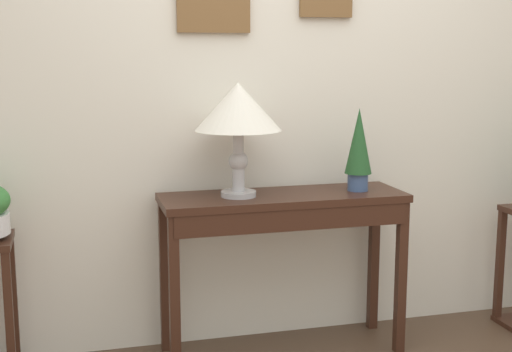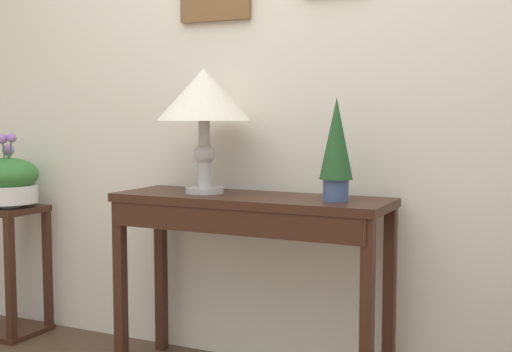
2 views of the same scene
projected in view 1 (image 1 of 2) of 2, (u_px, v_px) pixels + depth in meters
The scene contains 4 objects.
back_wall_with_art at pixel (276, 61), 3.51m from camera, with size 9.00×0.13×2.80m.
console_table at pixel (284, 221), 3.34m from camera, with size 1.16×0.38×0.79m.
table_lamp at pixel (238, 111), 3.21m from camera, with size 0.40×0.40×0.52m.
potted_plant_on_console at pixel (359, 147), 3.39m from camera, with size 0.13×0.13×0.40m.
Camera 1 is at (-1.02, -1.92, 1.45)m, focal length 49.79 mm.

